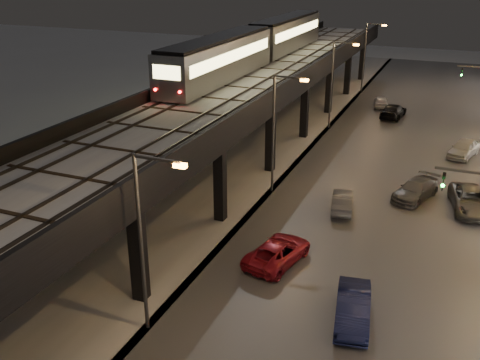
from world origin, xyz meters
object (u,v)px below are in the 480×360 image
(car_onc_dark, at_px, (471,201))
(car_onc_red, at_px, (464,149))
(car_near_white, at_px, (342,202))
(car_onc_silver, at_px, (353,309))
(subway_train, at_px, (258,44))
(car_mid_dark, at_px, (393,112))
(car_onc_white, at_px, (416,190))
(car_far_white, at_px, (381,102))
(car_mid_silver, at_px, (278,252))

(car_onc_dark, xyz_separation_m, car_onc_red, (-0.82, 11.79, -0.00))
(car_near_white, distance_m, car_onc_silver, 12.81)
(car_onc_red, bearing_deg, car_onc_dark, -69.25)
(subway_train, height_order, car_mid_dark, subway_train)
(car_near_white, bearing_deg, car_onc_white, -149.88)
(car_onc_dark, bearing_deg, car_near_white, -168.17)
(subway_train, distance_m, car_near_white, 24.12)
(car_far_white, bearing_deg, car_near_white, 84.12)
(car_far_white, bearing_deg, car_mid_silver, 80.45)
(car_onc_dark, bearing_deg, car_onc_white, 160.77)
(car_onc_silver, relative_size, car_onc_red, 1.02)
(car_onc_silver, height_order, car_onc_red, car_onc_red)
(car_far_white, height_order, car_onc_white, car_onc_white)
(car_far_white, xyz_separation_m, car_onc_white, (6.65, -26.15, 0.04))
(car_far_white, distance_m, car_onc_red, 17.84)
(car_onc_dark, distance_m, car_onc_red, 11.82)
(car_far_white, xyz_separation_m, car_onc_silver, (5.35, -42.53, 0.09))
(subway_train, relative_size, car_onc_dark, 6.81)
(car_near_white, bearing_deg, subway_train, -64.51)
(car_mid_silver, distance_m, car_mid_dark, 34.46)
(car_far_white, distance_m, car_onc_silver, 42.87)
(car_onc_dark, bearing_deg, car_far_white, 101.47)
(car_onc_silver, bearing_deg, car_onc_dark, 62.15)
(subway_train, xyz_separation_m, car_onc_dark, (21.99, -14.99, -7.69))
(car_mid_silver, xyz_separation_m, car_onc_silver, (5.19, -3.83, 0.06))
(car_mid_silver, bearing_deg, car_onc_silver, 155.28)
(car_mid_silver, bearing_deg, car_onc_red, -100.16)
(car_onc_silver, xyz_separation_m, car_onc_red, (4.33, 27.55, 0.01))
(car_mid_silver, relative_size, car_onc_silver, 1.09)
(subway_train, distance_m, car_onc_dark, 27.70)
(car_near_white, bearing_deg, car_mid_dark, -100.86)
(car_far_white, height_order, car_onc_dark, car_onc_dark)
(car_onc_dark, height_order, car_onc_red, same)
(car_onc_white, bearing_deg, car_mid_silver, -97.80)
(car_mid_dark, distance_m, car_onc_silver, 38.38)
(car_near_white, distance_m, car_far_white, 30.22)
(car_mid_dark, relative_size, car_far_white, 1.33)
(car_near_white, xyz_separation_m, car_onc_red, (7.63, 15.17, 0.11))
(car_onc_dark, bearing_deg, car_onc_red, 84.03)
(car_onc_dark, height_order, car_onc_white, car_onc_dark)
(car_mid_silver, height_order, car_onc_red, car_onc_red)
(car_far_white, relative_size, car_onc_white, 0.81)
(car_mid_silver, height_order, car_onc_silver, car_onc_silver)
(subway_train, bearing_deg, car_onc_white, -38.37)
(car_mid_dark, xyz_separation_m, car_onc_silver, (3.32, -38.24, 0.00))
(subway_train, height_order, car_onc_dark, subway_train)
(car_mid_silver, xyz_separation_m, car_onc_dark, (10.34, 11.92, 0.07))
(car_near_white, relative_size, car_far_white, 1.03)
(car_mid_silver, height_order, car_mid_dark, car_mid_dark)
(subway_train, xyz_separation_m, car_onc_white, (18.14, -14.36, -7.76))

